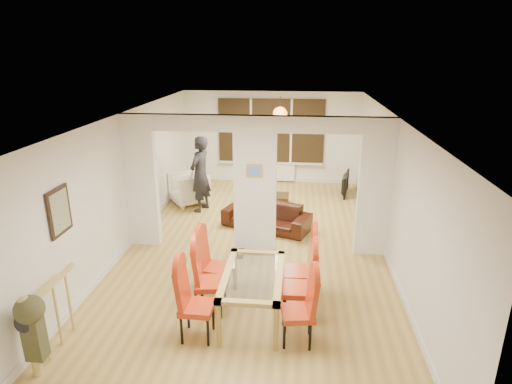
# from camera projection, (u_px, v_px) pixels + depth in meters

# --- Properties ---
(floor) EXTENTS (5.00, 9.00, 0.01)m
(floor) POSITION_uv_depth(u_px,v_px,m) (255.00, 248.00, 8.43)
(floor) COLOR #AF9046
(floor) RESTS_ON ground
(room_walls) EXTENTS (5.00, 9.00, 2.60)m
(room_walls) POSITION_uv_depth(u_px,v_px,m) (255.00, 185.00, 8.01)
(room_walls) COLOR silver
(room_walls) RESTS_ON floor
(divider_wall) EXTENTS (5.00, 0.18, 2.60)m
(divider_wall) POSITION_uv_depth(u_px,v_px,m) (255.00, 185.00, 8.01)
(divider_wall) COLOR white
(divider_wall) RESTS_ON floor
(bay_window_blinds) EXTENTS (3.00, 0.08, 1.80)m
(bay_window_blinds) POSITION_uv_depth(u_px,v_px,m) (271.00, 131.00, 12.14)
(bay_window_blinds) COLOR black
(bay_window_blinds) RESTS_ON room_walls
(radiator) EXTENTS (1.40, 0.08, 0.50)m
(radiator) POSITION_uv_depth(u_px,v_px,m) (270.00, 172.00, 12.48)
(radiator) COLOR white
(radiator) RESTS_ON floor
(pendant_light) EXTENTS (0.36, 0.36, 0.36)m
(pendant_light) POSITION_uv_depth(u_px,v_px,m) (280.00, 114.00, 10.82)
(pendant_light) COLOR orange
(pendant_light) RESTS_ON room_walls
(stair_newel) EXTENTS (0.40, 1.20, 1.10)m
(stair_newel) POSITION_uv_depth(u_px,v_px,m) (54.00, 311.00, 5.45)
(stair_newel) COLOR tan
(stair_newel) RESTS_ON floor
(wall_poster) EXTENTS (0.04, 0.52, 0.67)m
(wall_poster) POSITION_uv_depth(u_px,v_px,m) (59.00, 211.00, 5.89)
(wall_poster) COLOR gray
(wall_poster) RESTS_ON room_walls
(pillar_photo) EXTENTS (0.30, 0.03, 0.25)m
(pillar_photo) POSITION_uv_depth(u_px,v_px,m) (254.00, 171.00, 7.83)
(pillar_photo) COLOR #4C8CD8
(pillar_photo) RESTS_ON divider_wall
(dining_table) EXTENTS (0.84, 1.50, 0.70)m
(dining_table) POSITION_uv_depth(u_px,v_px,m) (253.00, 295.00, 6.16)
(dining_table) COLOR #AA8A3E
(dining_table) RESTS_ON floor
(dining_chair_la) EXTENTS (0.44, 0.44, 1.08)m
(dining_chair_la) POSITION_uv_depth(u_px,v_px,m) (197.00, 302.00, 5.67)
(dining_chair_la) COLOR #B33012
(dining_chair_la) RESTS_ON floor
(dining_chair_lb) EXTENTS (0.50, 0.50, 1.11)m
(dining_chair_lb) POSITION_uv_depth(u_px,v_px,m) (210.00, 278.00, 6.23)
(dining_chair_lb) COLOR #B33012
(dining_chair_lb) RESTS_ON floor
(dining_chair_lc) EXTENTS (0.47, 0.47, 1.03)m
(dining_chair_lc) POSITION_uv_depth(u_px,v_px,m) (214.00, 263.00, 6.73)
(dining_chair_lc) COLOR #B33012
(dining_chair_lc) RESTS_ON floor
(dining_chair_ra) EXTENTS (0.47, 0.47, 1.03)m
(dining_chair_ra) POSITION_uv_depth(u_px,v_px,m) (298.00, 308.00, 5.58)
(dining_chair_ra) COLOR #B33012
(dining_chair_ra) RESTS_ON floor
(dining_chair_rb) EXTENTS (0.46, 0.46, 1.13)m
(dining_chair_rb) POSITION_uv_depth(u_px,v_px,m) (298.00, 284.00, 6.05)
(dining_chair_rb) COLOR #B33012
(dining_chair_rb) RESTS_ON floor
(dining_chair_rc) EXTENTS (0.47, 0.47, 1.13)m
(dining_chair_rc) POSITION_uv_depth(u_px,v_px,m) (299.00, 267.00, 6.51)
(dining_chair_rc) COLOR #B33012
(dining_chair_rc) RESTS_ON floor
(sofa) EXTENTS (2.02, 1.34, 0.55)m
(sofa) POSITION_uv_depth(u_px,v_px,m) (266.00, 216.00, 9.28)
(sofa) COLOR black
(sofa) RESTS_ON floor
(armchair) EXTENTS (1.17, 1.17, 0.77)m
(armchair) POSITION_uv_depth(u_px,v_px,m) (189.00, 189.00, 10.73)
(armchair) COLOR beige
(armchair) RESTS_ON floor
(person) EXTENTS (0.76, 0.62, 1.81)m
(person) POSITION_uv_depth(u_px,v_px,m) (200.00, 174.00, 10.09)
(person) COLOR black
(person) RESTS_ON floor
(television) EXTENTS (1.01, 0.31, 0.58)m
(television) POSITION_uv_depth(u_px,v_px,m) (342.00, 184.00, 11.44)
(television) COLOR black
(television) RESTS_ON floor
(coffee_table) EXTENTS (1.18, 0.76, 0.25)m
(coffee_table) POSITION_uv_depth(u_px,v_px,m) (267.00, 199.00, 10.75)
(coffee_table) COLOR #312311
(coffee_table) RESTS_ON floor
(bottle) EXTENTS (0.07, 0.07, 0.27)m
(bottle) POSITION_uv_depth(u_px,v_px,m) (260.00, 190.00, 10.63)
(bottle) COLOR #143F19
(bottle) RESTS_ON coffee_table
(bowl) EXTENTS (0.23, 0.23, 0.06)m
(bowl) POSITION_uv_depth(u_px,v_px,m) (268.00, 193.00, 10.74)
(bowl) COLOR #312311
(bowl) RESTS_ON coffee_table
(shoes) EXTENTS (0.25, 0.27, 0.10)m
(shoes) POSITION_uv_depth(u_px,v_px,m) (237.00, 254.00, 8.07)
(shoes) COLOR black
(shoes) RESTS_ON floor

